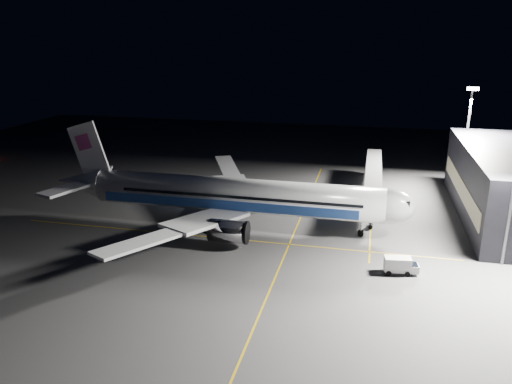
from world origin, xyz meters
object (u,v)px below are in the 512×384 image
object	(u,v)px
floodlight_mast_north	(468,128)
jet_bridge	(373,178)
airliner	(230,195)
baggage_tug	(199,190)
safety_cone_b	(279,206)
service_truck	(401,265)
safety_cone_c	(240,203)
safety_cone_a	(215,204)

from	to	relation	value
floodlight_mast_north	jet_bridge	bearing A→B (deg)	-142.26
airliner	baggage_tug	size ratio (longest dim) A/B	22.07
jet_bridge	safety_cone_b	xyz separation A→B (m)	(-16.75, -7.56, -4.30)
floodlight_mast_north	service_truck	size ratio (longest dim) A/B	4.43
safety_cone_b	safety_cone_c	bearing A→B (deg)	-178.11
floodlight_mast_north	safety_cone_a	distance (m)	53.38
safety_cone_a	safety_cone_c	xyz separation A→B (m)	(4.31, 1.83, 0.01)
airliner	service_truck	xyz separation A→B (m)	(27.16, -12.10, -3.94)
airliner	floodlight_mast_north	bearing A→B (deg)	37.91
jet_bridge	safety_cone_a	xyz separation A→B (m)	(-28.35, -9.63, -4.28)
service_truck	safety_cone_b	world-z (taller)	service_truck
jet_bridge	safety_cone_a	bearing A→B (deg)	-161.24
baggage_tug	safety_cone_c	bearing A→B (deg)	-4.57
floodlight_mast_north	safety_cone_b	distance (m)	42.60
floodlight_mast_north	safety_cone_a	xyz separation A→B (m)	(-46.35, -23.56, -12.07)
safety_cone_a	floodlight_mast_north	bearing A→B (deg)	26.94
baggage_tug	floodlight_mast_north	bearing A→B (deg)	39.89
jet_bridge	baggage_tug	xyz separation A→B (m)	(-33.84, -2.92, -3.82)
jet_bridge	safety_cone_b	distance (m)	18.87
jet_bridge	safety_cone_c	xyz separation A→B (m)	(-24.04, -7.80, -4.26)
service_truck	baggage_tug	world-z (taller)	service_truck
safety_cone_b	safety_cone_c	size ratio (longest dim) A/B	0.89
jet_bridge	safety_cone_c	world-z (taller)	jet_bridge
floodlight_mast_north	baggage_tug	bearing A→B (deg)	-161.99
safety_cone_b	baggage_tug	bearing A→B (deg)	164.83
jet_bridge	service_truck	xyz separation A→B (m)	(4.08, -30.15, -3.36)
airliner	safety_cone_b	world-z (taller)	airliner
airliner	baggage_tug	xyz separation A→B (m)	(-10.77, 15.14, -4.40)
baggage_tug	safety_cone_b	size ratio (longest dim) A/B	4.91
floodlight_mast_north	safety_cone_c	world-z (taller)	floodlight_mast_north
service_truck	floodlight_mast_north	bearing A→B (deg)	64.92
safety_cone_a	safety_cone_c	size ratio (longest dim) A/B	0.96
floodlight_mast_north	service_truck	world-z (taller)	floodlight_mast_north
safety_cone_b	service_truck	bearing A→B (deg)	-47.33
floodlight_mast_north	baggage_tug	world-z (taller)	floodlight_mast_north
safety_cone_c	floodlight_mast_north	bearing A→B (deg)	27.33
safety_cone_c	service_truck	bearing A→B (deg)	-38.48
floodlight_mast_north	service_truck	distance (m)	47.55
airliner	safety_cone_b	size ratio (longest dim) A/B	108.44
safety_cone_a	baggage_tug	bearing A→B (deg)	129.30
airliner	jet_bridge	distance (m)	29.31
jet_bridge	service_truck	distance (m)	30.61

